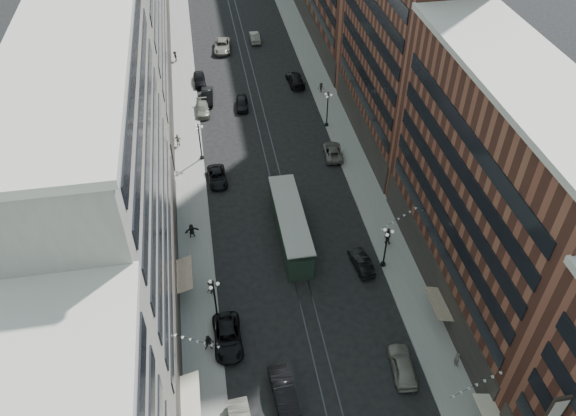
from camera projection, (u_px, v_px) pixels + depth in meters
ground at (264, 132)px, 80.89m from camera, size 220.00×220.00×0.00m
sidewalk_west at (185, 103)px, 86.81m from camera, size 4.00×180.00×0.15m
sidewalk_east at (324, 91)px, 89.61m from camera, size 4.00×180.00×0.15m
rail_west at (251, 97)px, 88.17m from camera, size 0.12×180.00×0.02m
rail_east at (260, 97)px, 88.34m from camera, size 0.12×180.00×0.02m
building_west_mid at (112, 187)px, 49.54m from camera, size 8.00×36.00×28.00m
building_east_mid at (492, 198)px, 51.50m from camera, size 8.00×30.00×24.00m
lamppost_sw_far at (215, 298)px, 54.09m from camera, size 1.03×1.14×5.52m
lamppost_sw_mid at (200, 140)px, 73.98m from camera, size 1.03×1.14×5.52m
lamppost_se_far at (386, 246)px, 59.37m from camera, size 1.03×1.14×5.52m
lamppost_se_mid at (327, 108)px, 80.00m from camera, size 1.03×1.14×5.52m
streetcar at (290, 226)px, 63.63m from camera, size 3.02×13.62×3.77m
car_2 at (228, 337)px, 53.47m from camera, size 2.66×5.77×1.60m
car_4 at (403, 365)px, 51.11m from camera, size 2.48×5.16×1.70m
car_5 at (284, 392)px, 49.08m from camera, size 2.30×5.48×1.76m
pedestrian_2 at (209, 343)px, 52.63m from camera, size 0.98×0.61×1.92m
pedestrian_4 at (457, 359)px, 51.45m from camera, size 0.62×1.04×1.66m
car_7 at (217, 177)px, 72.07m from camera, size 2.50×5.05×1.38m
car_8 at (203, 109)px, 84.35m from camera, size 1.96×4.79×1.39m
car_9 at (199, 79)px, 90.89m from camera, size 2.02×4.74×1.60m
car_10 at (361, 262)px, 60.83m from camera, size 2.09×4.66×1.48m
car_11 at (333, 152)px, 76.16m from camera, size 2.74×5.25×1.41m
car_12 at (295, 79)px, 90.81m from camera, size 2.64×5.78×1.64m
car_13 at (242, 103)px, 85.40m from camera, size 2.12×4.55×1.51m
car_14 at (255, 37)px, 102.66m from camera, size 1.74×4.86×1.60m
pedestrian_5 at (192, 231)px, 64.08m from camera, size 1.74×0.84×1.80m
pedestrian_6 at (178, 140)px, 77.54m from camera, size 1.20×0.84×1.87m
pedestrian_7 at (387, 237)px, 63.30m from camera, size 0.98×0.80×1.77m
pedestrian_8 at (342, 153)px, 75.56m from camera, size 0.70×0.64×1.61m
pedestrian_9 at (321, 88)px, 88.58m from camera, size 1.11×0.63×1.62m
car_extra_0 at (207, 96)px, 86.89m from camera, size 2.10×5.10×1.64m
car_extra_1 at (222, 46)px, 99.84m from camera, size 3.49×6.39×1.70m
pedestrian_extra_0 at (175, 56)px, 96.41m from camera, size 0.87×1.24×1.78m
pedestrian_extra_1 at (211, 287)px, 57.87m from camera, size 1.05×1.09×1.66m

